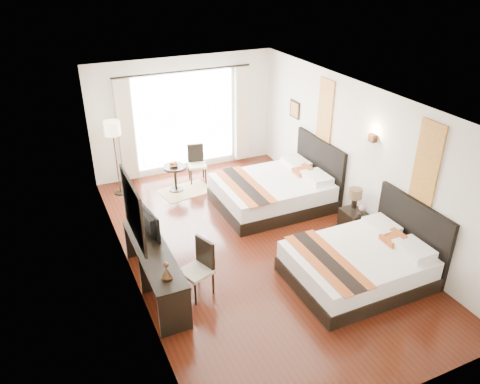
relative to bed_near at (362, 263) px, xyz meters
name	(u,v)px	position (x,y,z in m)	size (l,w,h in m)	color
floor	(253,245)	(-1.20, 1.67, -0.33)	(4.50, 7.50, 0.01)	#351609
ceiling	(255,100)	(-1.20, 1.67, 2.47)	(4.50, 7.50, 0.02)	white
wall_headboard	(358,157)	(1.05, 1.67, 1.08)	(0.01, 7.50, 2.80)	silver
wall_desk	(125,204)	(-3.44, 1.67, 1.08)	(0.01, 7.50, 2.80)	silver
wall_window	(185,116)	(-1.20, 5.41, 1.08)	(4.50, 0.01, 2.80)	silver
wall_entry	(403,313)	(-1.20, -2.08, 1.08)	(4.50, 0.01, 2.80)	silver
window_glass	(185,120)	(-1.20, 5.40, 0.98)	(2.40, 0.02, 2.20)	white
sheer_curtain	(186,121)	(-1.20, 5.34, 0.98)	(2.30, 0.02, 2.10)	white
drape_left	(126,131)	(-2.65, 5.30, 0.96)	(0.35, 0.14, 2.35)	#B8AD8F
drape_right	(242,114)	(0.25, 5.30, 0.96)	(0.35, 0.14, 2.35)	#B8AD8F
art_panel_near	(427,162)	(1.03, 0.00, 1.63)	(0.03, 0.50, 1.35)	#973315
art_panel_far	(325,111)	(1.03, 2.86, 1.63)	(0.03, 0.50, 1.35)	#973315
wall_sconce	(373,138)	(0.99, 1.28, 1.60)	(0.10, 0.14, 0.14)	#422917
mirror_frame	(133,210)	(-3.42, 1.16, 1.23)	(0.04, 1.25, 0.95)	black
mirror_glass	(135,209)	(-3.39, 1.16, 1.23)	(0.01, 1.12, 0.82)	white
bed_near	(362,263)	(0.00, 0.00, 0.00)	(2.22, 1.73, 1.25)	black
bed_far	(276,190)	(-0.06, 2.86, 0.02)	(2.35, 1.83, 1.33)	black
nightstand	(353,221)	(0.78, 1.28, -0.10)	(0.38, 0.47, 0.46)	black
table_lamp	(355,195)	(0.81, 1.33, 0.45)	(0.26, 0.26, 0.41)	black
vase	(361,211)	(0.79, 1.08, 0.23)	(0.11, 0.11, 0.12)	black
console_desk	(155,270)	(-3.19, 1.16, 0.05)	(0.50, 2.20, 0.76)	black
television	(145,223)	(-3.17, 1.66, 0.66)	(0.79, 0.10, 0.45)	black
bronze_figurine	(166,272)	(-3.19, 0.39, 0.55)	(0.16, 0.16, 0.25)	#422917
desk_chair	(198,278)	(-2.60, 0.78, -0.04)	(0.56, 0.56, 0.95)	beige
floor_lamp	(113,133)	(-3.02, 4.79, 1.13)	(0.34, 0.34, 1.71)	black
side_table	(176,178)	(-1.82, 4.41, -0.02)	(0.52, 0.52, 0.60)	black
fruit_bowl	(174,165)	(-1.84, 4.41, 0.30)	(0.21, 0.21, 0.05)	#4D2F1B
window_chair	(197,170)	(-1.20, 4.68, -0.06)	(0.48, 0.48, 0.88)	beige
jute_rug	(186,191)	(-1.64, 4.28, -0.32)	(1.12, 0.76, 0.01)	tan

